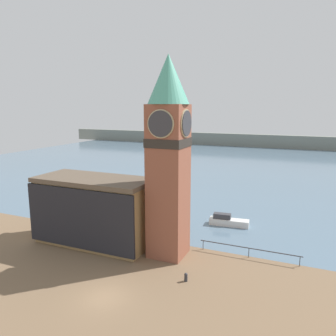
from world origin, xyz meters
TOP-DOWN VIEW (x-y plane):
  - ground_plane at (0.00, 0.00)m, footprint 160.00×160.00m
  - water at (0.00, 72.60)m, footprint 160.00×120.00m
  - far_shoreline at (0.00, 112.60)m, footprint 180.00×3.00m
  - pier_railing at (9.95, 12.35)m, footprint 10.73×0.08m
  - clock_tower at (1.76, 9.71)m, footprint 4.23×4.23m
  - pier_building at (-7.46, 9.22)m, footprint 13.78×6.16m
  - boat_near at (5.66, 21.04)m, footprint 5.38×1.94m
  - mooring_bollard_near at (5.46, 5.15)m, footprint 0.32×0.32m

SIDE VIEW (x-z plane):
  - water at x=0.00m, z-range 0.00..0.00m
  - ground_plane at x=0.00m, z-range 0.00..0.00m
  - mooring_bollard_near at x=5.46m, z-range 0.03..0.85m
  - boat_near at x=5.66m, z-range -0.19..1.37m
  - pier_railing at x=9.95m, z-range 0.41..1.50m
  - far_shoreline at x=0.00m, z-range 0.00..5.00m
  - pier_building at x=-7.46m, z-range 0.02..7.84m
  - clock_tower at x=1.76m, z-range 0.64..21.62m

